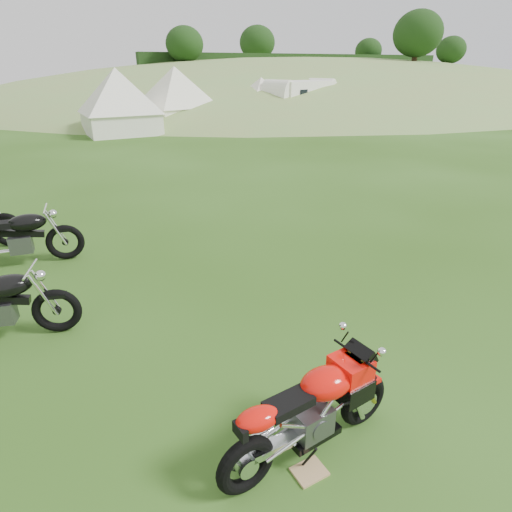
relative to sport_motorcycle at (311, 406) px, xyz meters
name	(u,v)px	position (x,y,z in m)	size (l,w,h in m)	color
ground	(295,332)	(0.83, 1.69, -0.52)	(120.00, 120.00, 0.00)	#26480F
hillside	(304,96)	(24.83, 41.69, -0.52)	(80.00, 64.00, 8.00)	#739F51
hedgerow	(304,96)	(24.83, 41.69, -0.52)	(36.00, 1.20, 8.60)	black
sport_motorcycle	(311,406)	(0.00, 0.00, 0.00)	(1.74, 0.44, 1.05)	red
plywood_board	(309,472)	(-0.10, -0.19, -0.51)	(0.27, 0.22, 0.02)	tan
vintage_moto_c	(18,237)	(-2.40, 5.44, 0.00)	(1.98, 0.46, 1.04)	black
tent_left	(119,103)	(1.69, 20.63, 0.92)	(3.33, 3.33, 2.89)	white
tent_mid	(176,98)	(5.13, 22.72, 0.93)	(3.36, 3.36, 2.92)	white
tent_right	(261,99)	(10.35, 22.56, 0.75)	(2.95, 2.95, 2.55)	silver
caravan	(300,100)	(12.65, 21.81, 0.65)	(5.03, 2.25, 2.35)	white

